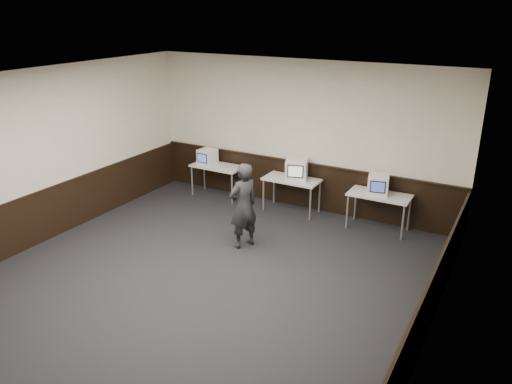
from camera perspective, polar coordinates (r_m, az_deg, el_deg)
floor at (r=8.14m, az=-7.15°, el=-10.81°), size 8.00×8.00×0.00m
ceiling at (r=7.03m, az=-8.32°, el=12.04°), size 8.00×8.00×0.00m
back_wall at (r=10.75m, az=5.15°, el=6.43°), size 7.00×0.00×7.00m
left_wall at (r=9.86m, az=-24.30°, el=3.34°), size 0.00×8.00×8.00m
right_wall at (r=6.16m, az=19.63°, el=-5.90°), size 0.00×8.00×8.00m
wainscot_back at (r=11.05m, az=4.92°, el=0.87°), size 6.98×0.04×1.00m
wainscot_left at (r=10.19m, az=-23.33°, el=-2.58°), size 0.04×7.98×1.00m
wainscot_right at (r=6.71m, az=18.31°, el=-14.32°), size 0.04×7.98×1.00m
wainscot_rail at (r=10.87m, az=4.96°, el=3.42°), size 6.98×0.06×0.04m
desk_left at (r=11.55m, az=-4.45°, el=2.71°), size 1.20×0.60×0.75m
desk_center at (r=10.66m, az=4.10°, el=1.17°), size 1.20×0.60×0.75m
desk_right at (r=10.06m, az=13.92°, el=-0.63°), size 1.20×0.60×0.75m
emac_left at (r=11.57m, az=-5.58°, el=4.01°), size 0.39×0.41×0.36m
emac_center at (r=10.56m, az=4.67°, el=2.64°), size 0.57×0.58×0.45m
emac_right at (r=9.98m, az=13.80°, el=0.84°), size 0.47×0.49×0.39m
person at (r=9.05m, az=-1.47°, el=-1.58°), size 0.59×0.69×1.61m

